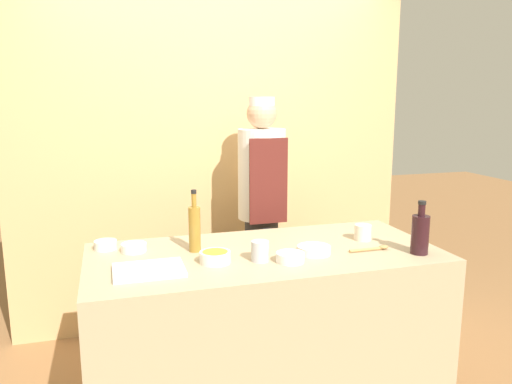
{
  "coord_description": "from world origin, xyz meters",
  "views": [
    {
      "loc": [
        -0.75,
        -2.34,
        1.69
      ],
      "look_at": [
        0.0,
        0.17,
        1.18
      ],
      "focal_mm": 35.0,
      "sensor_mm": 36.0,
      "label": 1
    }
  ],
  "objects_px": {
    "sauce_bowl_yellow": "(215,256)",
    "wooden_spoon": "(373,249)",
    "bottle_wine": "(420,233)",
    "bottle_vinegar": "(195,227)",
    "sauce_bowl_brown": "(134,247)",
    "sauce_bowl_orange": "(290,257)",
    "cup_cream": "(363,232)",
    "sauce_bowl_red": "(314,249)",
    "cup_steel": "(260,251)",
    "sauce_bowl_green": "(106,244)",
    "cutting_board": "(149,270)",
    "chef_center": "(262,211)"
  },
  "relations": [
    {
      "from": "sauce_bowl_yellow",
      "to": "wooden_spoon",
      "type": "bearing_deg",
      "value": -3.3
    },
    {
      "from": "sauce_bowl_yellow",
      "to": "bottle_wine",
      "type": "distance_m",
      "value": 1.03
    },
    {
      "from": "bottle_vinegar",
      "to": "wooden_spoon",
      "type": "xyz_separation_m",
      "value": [
        0.88,
        -0.25,
        -0.12
      ]
    },
    {
      "from": "sauce_bowl_brown",
      "to": "wooden_spoon",
      "type": "xyz_separation_m",
      "value": [
        1.19,
        -0.34,
        -0.01
      ]
    },
    {
      "from": "sauce_bowl_brown",
      "to": "bottle_wine",
      "type": "height_order",
      "value": "bottle_wine"
    },
    {
      "from": "sauce_bowl_orange",
      "to": "cup_cream",
      "type": "xyz_separation_m",
      "value": [
        0.52,
        0.24,
        0.02
      ]
    },
    {
      "from": "sauce_bowl_red",
      "to": "cup_cream",
      "type": "bearing_deg",
      "value": 22.84
    },
    {
      "from": "sauce_bowl_yellow",
      "to": "cup_steel",
      "type": "relative_size",
      "value": 1.51
    },
    {
      "from": "bottle_vinegar",
      "to": "sauce_bowl_orange",
      "type": "bearing_deg",
      "value": -36.06
    },
    {
      "from": "sauce_bowl_orange",
      "to": "bottle_wine",
      "type": "height_order",
      "value": "bottle_wine"
    },
    {
      "from": "sauce_bowl_brown",
      "to": "cup_cream",
      "type": "xyz_separation_m",
      "value": [
        1.23,
        -0.15,
        0.02
      ]
    },
    {
      "from": "sauce_bowl_green",
      "to": "cup_steel",
      "type": "distance_m",
      "value": 0.83
    },
    {
      "from": "cutting_board",
      "to": "bottle_vinegar",
      "type": "height_order",
      "value": "bottle_vinegar"
    },
    {
      "from": "sauce_bowl_brown",
      "to": "bottle_wine",
      "type": "xyz_separation_m",
      "value": [
        1.38,
        -0.45,
        0.08
      ]
    },
    {
      "from": "sauce_bowl_green",
      "to": "cup_cream",
      "type": "xyz_separation_m",
      "value": [
        1.37,
        -0.23,
        0.02
      ]
    },
    {
      "from": "sauce_bowl_orange",
      "to": "sauce_bowl_green",
      "type": "bearing_deg",
      "value": 151.23
    },
    {
      "from": "sauce_bowl_red",
      "to": "bottle_wine",
      "type": "relative_size",
      "value": 0.62
    },
    {
      "from": "sauce_bowl_yellow",
      "to": "cup_cream",
      "type": "distance_m",
      "value": 0.88
    },
    {
      "from": "sauce_bowl_yellow",
      "to": "chef_center",
      "type": "height_order",
      "value": "chef_center"
    },
    {
      "from": "bottle_vinegar",
      "to": "wooden_spoon",
      "type": "height_order",
      "value": "bottle_vinegar"
    },
    {
      "from": "bottle_wine",
      "to": "sauce_bowl_red",
      "type": "bearing_deg",
      "value": 163.74
    },
    {
      "from": "cup_cream",
      "to": "wooden_spoon",
      "type": "height_order",
      "value": "cup_cream"
    },
    {
      "from": "sauce_bowl_brown",
      "to": "sauce_bowl_orange",
      "type": "bearing_deg",
      "value": -28.32
    },
    {
      "from": "sauce_bowl_yellow",
      "to": "chef_center",
      "type": "xyz_separation_m",
      "value": [
        0.51,
        0.9,
        -0.01
      ]
    },
    {
      "from": "sauce_bowl_red",
      "to": "cup_steel",
      "type": "xyz_separation_m",
      "value": [
        -0.29,
        -0.03,
        0.03
      ]
    },
    {
      "from": "sauce_bowl_yellow",
      "to": "cup_cream",
      "type": "height_order",
      "value": "cup_cream"
    },
    {
      "from": "sauce_bowl_orange",
      "to": "bottle_vinegar",
      "type": "bearing_deg",
      "value": 143.94
    },
    {
      "from": "sauce_bowl_brown",
      "to": "sauce_bowl_red",
      "type": "height_order",
      "value": "sauce_bowl_brown"
    },
    {
      "from": "cutting_board",
      "to": "cup_cream",
      "type": "bearing_deg",
      "value": 8.88
    },
    {
      "from": "sauce_bowl_orange",
      "to": "wooden_spoon",
      "type": "height_order",
      "value": "sauce_bowl_orange"
    },
    {
      "from": "sauce_bowl_orange",
      "to": "sauce_bowl_brown",
      "type": "bearing_deg",
      "value": 151.68
    },
    {
      "from": "sauce_bowl_orange",
      "to": "sauce_bowl_green",
      "type": "distance_m",
      "value": 0.97
    },
    {
      "from": "sauce_bowl_yellow",
      "to": "cup_steel",
      "type": "xyz_separation_m",
      "value": [
        0.21,
        -0.04,
        0.02
      ]
    },
    {
      "from": "bottle_vinegar",
      "to": "cup_cream",
      "type": "height_order",
      "value": "bottle_vinegar"
    },
    {
      "from": "cup_steel",
      "to": "bottle_wine",
      "type": "bearing_deg",
      "value": -8.42
    },
    {
      "from": "sauce_bowl_brown",
      "to": "bottle_vinegar",
      "type": "bearing_deg",
      "value": -15.74
    },
    {
      "from": "sauce_bowl_red",
      "to": "bottle_vinegar",
      "type": "height_order",
      "value": "bottle_vinegar"
    },
    {
      "from": "sauce_bowl_orange",
      "to": "sauce_bowl_yellow",
      "type": "distance_m",
      "value": 0.36
    },
    {
      "from": "cup_steel",
      "to": "chef_center",
      "type": "bearing_deg",
      "value": 72.28
    },
    {
      "from": "sauce_bowl_brown",
      "to": "bottle_wine",
      "type": "bearing_deg",
      "value": -17.93
    },
    {
      "from": "sauce_bowl_red",
      "to": "sauce_bowl_yellow",
      "type": "height_order",
      "value": "sauce_bowl_yellow"
    },
    {
      "from": "cup_steel",
      "to": "sauce_bowl_orange",
      "type": "bearing_deg",
      "value": -22.25
    },
    {
      "from": "sauce_bowl_orange",
      "to": "sauce_bowl_brown",
      "type": "height_order",
      "value": "sauce_bowl_orange"
    },
    {
      "from": "cutting_board",
      "to": "sauce_bowl_red",
      "type": "bearing_deg",
      "value": 2.38
    },
    {
      "from": "sauce_bowl_brown",
      "to": "cup_steel",
      "type": "relative_size",
      "value": 1.31
    },
    {
      "from": "sauce_bowl_yellow",
      "to": "cup_cream",
      "type": "relative_size",
      "value": 1.61
    },
    {
      "from": "sauce_bowl_green",
      "to": "bottle_wine",
      "type": "bearing_deg",
      "value": -19.24
    },
    {
      "from": "sauce_bowl_green",
      "to": "wooden_spoon",
      "type": "height_order",
      "value": "sauce_bowl_green"
    },
    {
      "from": "wooden_spoon",
      "to": "chef_center",
      "type": "relative_size",
      "value": 0.13
    },
    {
      "from": "sauce_bowl_orange",
      "to": "bottle_wine",
      "type": "bearing_deg",
      "value": -5.46
    }
  ]
}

